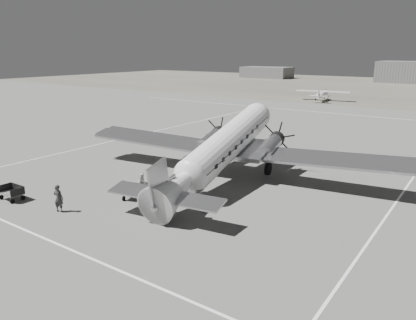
{
  "coord_description": "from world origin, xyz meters",
  "views": [
    {
      "loc": [
        16.25,
        -25.3,
        9.77
      ],
      "look_at": [
        0.14,
        -2.29,
        2.2
      ],
      "focal_mm": 35.0,
      "sensor_mm": 36.0,
      "label": 1
    }
  ],
  "objects_px": {
    "baggage_cart_far": "(11,193)",
    "baggage_cart_near": "(136,193)",
    "dc3_airliner": "(223,149)",
    "light_plane_left": "(322,95)",
    "shed_secondary": "(267,72)",
    "ramp_agent": "(143,185)",
    "ground_crew": "(58,198)",
    "passenger": "(157,184)"
  },
  "relations": [
    {
      "from": "baggage_cart_near",
      "to": "baggage_cart_far",
      "type": "distance_m",
      "value": 8.43
    },
    {
      "from": "shed_secondary",
      "to": "ground_crew",
      "type": "height_order",
      "value": "shed_secondary"
    },
    {
      "from": "baggage_cart_far",
      "to": "baggage_cart_near",
      "type": "bearing_deg",
      "value": 34.91
    },
    {
      "from": "baggage_cart_near",
      "to": "ramp_agent",
      "type": "xyz_separation_m",
      "value": [
        -0.17,
        0.86,
        0.3
      ]
    },
    {
      "from": "light_plane_left",
      "to": "baggage_cart_near",
      "type": "xyz_separation_m",
      "value": [
        9.52,
        -62.4,
        -0.59
      ]
    },
    {
      "from": "baggage_cart_near",
      "to": "passenger",
      "type": "distance_m",
      "value": 1.6
    },
    {
      "from": "light_plane_left",
      "to": "ground_crew",
      "type": "distance_m",
      "value": 67.03
    },
    {
      "from": "baggage_cart_near",
      "to": "dc3_airliner",
      "type": "bearing_deg",
      "value": 51.61
    },
    {
      "from": "baggage_cart_far",
      "to": "ground_crew",
      "type": "relative_size",
      "value": 0.97
    },
    {
      "from": "dc3_airliner",
      "to": "ramp_agent",
      "type": "relative_size",
      "value": 16.73
    },
    {
      "from": "shed_secondary",
      "to": "dc3_airliner",
      "type": "xyz_separation_m",
      "value": [
        55.14,
        -115.29,
        0.61
      ]
    },
    {
      "from": "ramp_agent",
      "to": "ground_crew",
      "type": "bearing_deg",
      "value": -174.87
    },
    {
      "from": "light_plane_left",
      "to": "ground_crew",
      "type": "relative_size",
      "value": 6.06
    },
    {
      "from": "light_plane_left",
      "to": "ramp_agent",
      "type": "height_order",
      "value": "light_plane_left"
    },
    {
      "from": "dc3_airliner",
      "to": "ground_crew",
      "type": "xyz_separation_m",
      "value": [
        -5.17,
        -10.9,
        -1.72
      ]
    },
    {
      "from": "baggage_cart_near",
      "to": "shed_secondary",
      "type": "bearing_deg",
      "value": 97.12
    },
    {
      "from": "ramp_agent",
      "to": "shed_secondary",
      "type": "bearing_deg",
      "value": 52.48
    },
    {
      "from": "dc3_airliner",
      "to": "baggage_cart_far",
      "type": "relative_size",
      "value": 15.85
    },
    {
      "from": "light_plane_left",
      "to": "baggage_cart_far",
      "type": "relative_size",
      "value": 6.22
    },
    {
      "from": "light_plane_left",
      "to": "ramp_agent",
      "type": "distance_m",
      "value": 62.24
    },
    {
      "from": "baggage_cart_far",
      "to": "ramp_agent",
      "type": "bearing_deg",
      "value": 40.18
    },
    {
      "from": "baggage_cart_near",
      "to": "baggage_cart_far",
      "type": "height_order",
      "value": "baggage_cart_near"
    },
    {
      "from": "dc3_airliner",
      "to": "ground_crew",
      "type": "bearing_deg",
      "value": -123.27
    },
    {
      "from": "ramp_agent",
      "to": "baggage_cart_far",
      "type": "bearing_deg",
      "value": 159.17
    },
    {
      "from": "light_plane_left",
      "to": "dc3_airliner",
      "type": "bearing_deg",
      "value": -87.06
    },
    {
      "from": "light_plane_left",
      "to": "passenger",
      "type": "distance_m",
      "value": 61.78
    },
    {
      "from": "passenger",
      "to": "light_plane_left",
      "type": "bearing_deg",
      "value": 29.65
    },
    {
      "from": "shed_secondary",
      "to": "passenger",
      "type": "relative_size",
      "value": 10.81
    },
    {
      "from": "shed_secondary",
      "to": "ramp_agent",
      "type": "relative_size",
      "value": 10.99
    },
    {
      "from": "dc3_airliner",
      "to": "light_plane_left",
      "type": "distance_m",
      "value": 57.11
    },
    {
      "from": "baggage_cart_far",
      "to": "passenger",
      "type": "height_order",
      "value": "passenger"
    },
    {
      "from": "shed_secondary",
      "to": "dc3_airliner",
      "type": "height_order",
      "value": "dc3_airliner"
    },
    {
      "from": "shed_secondary",
      "to": "baggage_cart_near",
      "type": "relative_size",
      "value": 9.71
    },
    {
      "from": "ramp_agent",
      "to": "passenger",
      "type": "bearing_deg",
      "value": -23.3
    },
    {
      "from": "shed_secondary",
      "to": "ramp_agent",
      "type": "bearing_deg",
      "value": -66.66
    },
    {
      "from": "baggage_cart_near",
      "to": "passenger",
      "type": "xyz_separation_m",
      "value": [
        0.59,
        1.46,
        0.31
      ]
    },
    {
      "from": "shed_secondary",
      "to": "baggage_cart_near",
      "type": "distance_m",
      "value": 132.73
    },
    {
      "from": "ramp_agent",
      "to": "dc3_airliner",
      "type": "bearing_deg",
      "value": 2.56
    },
    {
      "from": "shed_secondary",
      "to": "passenger",
      "type": "height_order",
      "value": "shed_secondary"
    },
    {
      "from": "shed_secondary",
      "to": "baggage_cart_far",
      "type": "height_order",
      "value": "shed_secondary"
    },
    {
      "from": "ramp_agent",
      "to": "passenger",
      "type": "distance_m",
      "value": 0.97
    },
    {
      "from": "ground_crew",
      "to": "baggage_cart_far",
      "type": "bearing_deg",
      "value": -12.11
    }
  ]
}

